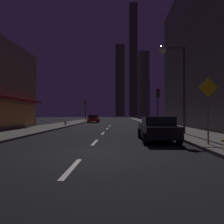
{
  "coord_description": "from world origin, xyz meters",
  "views": [
    {
      "loc": [
        1.4,
        -7.62,
        1.57
      ],
      "look_at": [
        0.0,
        26.68,
        1.98
      ],
      "focal_mm": 31.33,
      "sensor_mm": 36.0,
      "label": 1
    }
  ],
  "objects": [
    {
      "name": "street_lamp_right",
      "position": [
        5.38,
        7.16,
        5.07
      ],
      "size": [
        1.96,
        0.56,
        6.58
      ],
      "color": "#38383D",
      "rests_on": "sidewalk_right"
    },
    {
      "name": "skyscraper_distant_tall",
      "position": [
        1.57,
        153.98,
        29.25
      ],
      "size": [
        7.51,
        8.27,
        58.5
      ],
      "primitive_type": "cube",
      "color": "#494536",
      "rests_on": "ground"
    },
    {
      "name": "lane_marking_center",
      "position": [
        0.0,
        8.4,
        0.01
      ],
      "size": [
        0.16,
        23.0,
        0.01
      ],
      "color": "silver",
      "rests_on": "ground"
    },
    {
      "name": "car_parked_far",
      "position": [
        -3.6,
        29.26,
        0.74
      ],
      "size": [
        1.98,
        4.24,
        1.45
      ],
      "color": "#B21919",
      "rests_on": "ground"
    },
    {
      "name": "fire_hydrant_far_left",
      "position": [
        -5.9,
        18.23,
        0.45
      ],
      "size": [
        0.42,
        0.3,
        0.65
      ],
      "color": "#B2B2B2",
      "rests_on": "sidewalk_left"
    },
    {
      "name": "skyscraper_distant_short",
      "position": [
        19.32,
        140.01,
        24.28
      ],
      "size": [
        7.76,
        7.75,
        48.56
      ],
      "primitive_type": "cube",
      "color": "#65604C",
      "rests_on": "ground"
    },
    {
      "name": "pedestrian_crossing_sign",
      "position": [
        5.6,
        1.83,
        2.02
      ],
      "size": [
        0.91,
        0.08,
        3.15
      ],
      "color": "slate",
      "rests_on": "sidewalk_right"
    },
    {
      "name": "car_parked_near",
      "position": [
        3.6,
        4.0,
        0.74
      ],
      "size": [
        1.98,
        4.24,
        1.45
      ],
      "color": "black",
      "rests_on": "ground"
    },
    {
      "name": "sidewalk_right",
      "position": [
        7.0,
        32.0,
        0.07
      ],
      "size": [
        4.0,
        76.0,
        0.15
      ],
      "primitive_type": "cube",
      "color": "#605E59",
      "rests_on": "ground"
    },
    {
      "name": "sidewalk_left",
      "position": [
        -7.0,
        32.0,
        0.07
      ],
      "size": [
        4.0,
        76.0,
        0.15
      ],
      "primitive_type": "cube",
      "color": "#605E59",
      "rests_on": "ground"
    },
    {
      "name": "ground_plane",
      "position": [
        0.0,
        32.0,
        -0.05
      ],
      "size": [
        78.0,
        136.0,
        0.1
      ],
      "primitive_type": "cube",
      "color": "black"
    },
    {
      "name": "skyscraper_distant_mid",
      "position": [
        10.67,
        128.32,
        38.92
      ],
      "size": [
        5.34,
        7.79,
        77.84
      ],
      "primitive_type": "cube",
      "color": "#494537",
      "rests_on": "ground"
    },
    {
      "name": "traffic_light_far_left",
      "position": [
        -5.5,
        31.04,
        3.19
      ],
      "size": [
        0.32,
        0.48,
        4.2
      ],
      "color": "#2D2D2D",
      "rests_on": "sidewalk_left"
    },
    {
      "name": "traffic_light_near_right",
      "position": [
        5.5,
        13.59,
        3.19
      ],
      "size": [
        0.32,
        0.48,
        4.2
      ],
      "color": "#2D2D2D",
      "rests_on": "sidewalk_right"
    }
  ]
}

